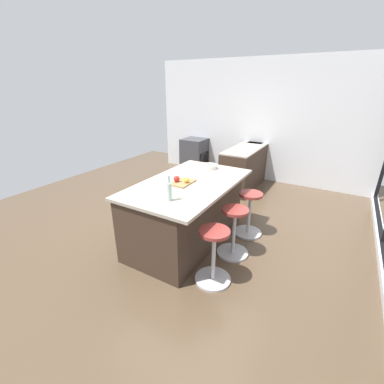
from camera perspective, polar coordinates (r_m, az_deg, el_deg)
The scene contains 13 objects.
ground_plane at distance 4.34m, azimuth -0.05°, elevation -8.30°, with size 8.13×8.13×0.00m, color brown.
interior_partition_left at distance 6.66m, azimuth 14.26°, elevation 14.80°, with size 0.12×5.31×2.81m.
sink_cabinet at distance 6.51m, azimuth 12.78°, elevation 6.30°, with size 2.46×0.60×1.20m.
oven_range at distance 7.13m, azimuth 0.56°, elevation 8.07°, with size 0.60×0.61×0.89m.
kitchen_island at distance 3.88m, azimuth -1.24°, elevation -4.18°, with size 2.00×1.18×0.95m.
stool_by_window at distance 4.18m, azimuth 12.42°, elevation -4.94°, with size 0.44×0.44×0.70m.
stool_middle at distance 3.66m, azimuth 9.16°, elevation -8.92°, with size 0.44×0.44×0.70m.
stool_near_camera at distance 3.17m, azimuth 4.75°, elevation -14.14°, with size 0.44×0.44×0.70m.
cutting_board at distance 3.63m, azimuth -2.04°, elevation 2.10°, with size 0.36×0.24×0.02m, color olive.
apple_yellow at distance 3.58m, azimuth -1.23°, elevation 2.65°, with size 0.08×0.08×0.08m, color gold.
apple_red at distance 3.62m, azimuth -3.40°, elevation 2.91°, with size 0.09×0.09×0.09m, color red.
water_bottle at distance 3.05m, azimuth -5.04°, elevation 0.23°, with size 0.06×0.06×0.31m.
fruit_bowl at distance 4.28m, azimuth 3.90°, elevation 5.67°, with size 0.24×0.24×0.07m.
Camera 1 is at (3.21, 1.90, 2.22)m, focal length 24.29 mm.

